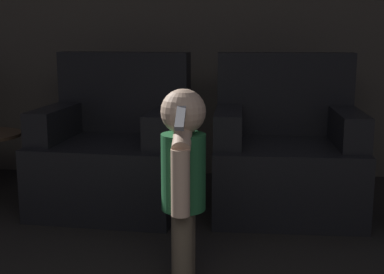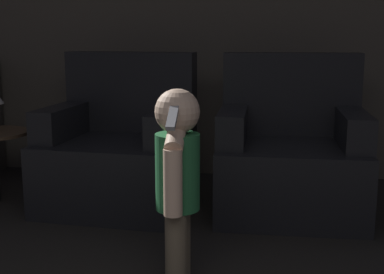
% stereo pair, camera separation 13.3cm
% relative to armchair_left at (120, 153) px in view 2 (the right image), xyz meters
% --- Properties ---
extents(wall_back, '(8.40, 0.05, 2.60)m').
position_rel_armchair_left_xyz_m(wall_back, '(0.71, 0.84, 0.96)').
color(wall_back, '#51493F').
rests_on(wall_back, ground_plane).
extents(armchair_left, '(0.94, 0.86, 0.97)m').
position_rel_armchair_left_xyz_m(armchair_left, '(0.00, 0.00, 0.00)').
color(armchair_left, black).
rests_on(armchair_left, ground_plane).
extents(armchair_right, '(0.88, 0.79, 0.97)m').
position_rel_armchair_left_xyz_m(armchair_right, '(1.08, 0.00, 0.00)').
color(armchair_right, black).
rests_on(armchair_right, ground_plane).
extents(person_toddler, '(0.19, 0.34, 0.87)m').
position_rel_armchair_left_xyz_m(person_toddler, '(0.54, -1.07, 0.18)').
color(person_toddler, brown).
rests_on(person_toddler, ground_plane).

